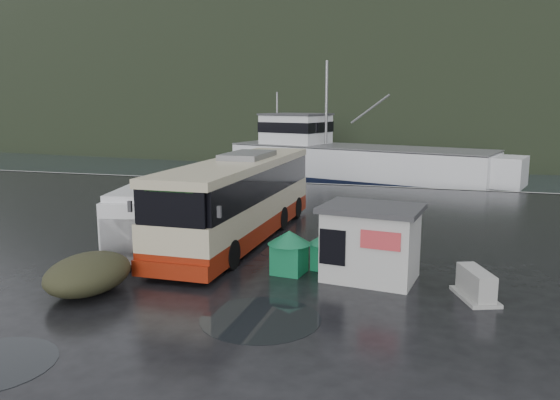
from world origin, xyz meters
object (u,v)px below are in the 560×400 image
(jersey_barrier_a, at_px, (475,298))
(fishing_trawler, at_px, (357,169))
(dome_tent, at_px, (90,292))
(coach_bus, at_px, (241,238))
(waste_bin_left, at_px, (328,269))
(white_van, at_px, (155,248))
(ticket_kiosk, at_px, (370,279))
(jersey_barrier_b, at_px, (340,275))
(waste_bin_right, at_px, (289,273))

(jersey_barrier_a, xyz_separation_m, fishing_trawler, (-7.84, 30.26, 0.00))
(dome_tent, xyz_separation_m, fishing_trawler, (3.46, 32.99, 0.00))
(jersey_barrier_a, bearing_deg, coach_bus, 152.03)
(waste_bin_left, distance_m, fishing_trawler, 28.81)
(white_van, bearing_deg, dome_tent, -94.94)
(white_van, height_order, ticket_kiosk, white_van)
(jersey_barrier_a, height_order, fishing_trawler, fishing_trawler)
(coach_bus, xyz_separation_m, jersey_barrier_b, (4.96, -3.83, 0.00))
(dome_tent, bearing_deg, fishing_trawler, 84.02)
(waste_bin_right, relative_size, dome_tent, 0.49)
(coach_bus, xyz_separation_m, jersey_barrier_a, (9.18, -4.87, 0.00))
(waste_bin_right, relative_size, ticket_kiosk, 0.47)
(dome_tent, xyz_separation_m, jersey_barrier_b, (7.08, 3.77, 0.00))
(jersey_barrier_b, distance_m, fishing_trawler, 29.44)
(waste_bin_left, bearing_deg, white_van, 173.12)
(waste_bin_right, height_order, jersey_barrier_b, waste_bin_right)
(white_van, bearing_deg, waste_bin_right, -27.27)
(coach_bus, height_order, waste_bin_left, coach_bus)
(coach_bus, bearing_deg, jersey_barrier_a, -27.67)
(jersey_barrier_b, height_order, fishing_trawler, fishing_trawler)
(white_van, bearing_deg, jersey_barrier_b, -22.42)
(waste_bin_right, distance_m, jersey_barrier_a, 5.99)
(white_van, height_order, fishing_trawler, fishing_trawler)
(white_van, distance_m, waste_bin_left, 7.23)
(waste_bin_right, distance_m, fishing_trawler, 29.49)
(fishing_trawler, bearing_deg, ticket_kiosk, -64.55)
(fishing_trawler, bearing_deg, waste_bin_left, -67.35)
(dome_tent, distance_m, jersey_barrier_a, 11.62)
(coach_bus, xyz_separation_m, dome_tent, (-2.12, -7.60, 0.00))
(white_van, bearing_deg, fishing_trawler, 69.83)
(waste_bin_left, distance_m, ticket_kiosk, 1.66)
(white_van, distance_m, dome_tent, 5.25)
(ticket_kiosk, bearing_deg, coach_bus, 154.77)
(white_van, relative_size, waste_bin_left, 4.61)
(jersey_barrier_a, distance_m, fishing_trawler, 31.26)
(jersey_barrier_b, bearing_deg, jersey_barrier_a, -13.91)
(dome_tent, xyz_separation_m, jersey_barrier_a, (11.30, 2.72, 0.00))
(jersey_barrier_b, bearing_deg, dome_tent, -151.98)
(jersey_barrier_a, bearing_deg, fishing_trawler, 104.52)
(dome_tent, distance_m, ticket_kiosk, 8.88)
(waste_bin_left, relative_size, dome_tent, 0.44)
(waste_bin_left, relative_size, jersey_barrier_b, 0.88)
(dome_tent, relative_size, jersey_barrier_b, 2.01)
(white_van, distance_m, jersey_barrier_a, 12.18)
(coach_bus, relative_size, jersey_barrier_b, 8.38)
(ticket_kiosk, bearing_deg, dome_tent, -147.42)
(coach_bus, distance_m, white_van, 3.64)
(white_van, distance_m, fishing_trawler, 28.07)
(fishing_trawler, bearing_deg, coach_bus, -76.53)
(waste_bin_right, relative_size, jersey_barrier_a, 0.84)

